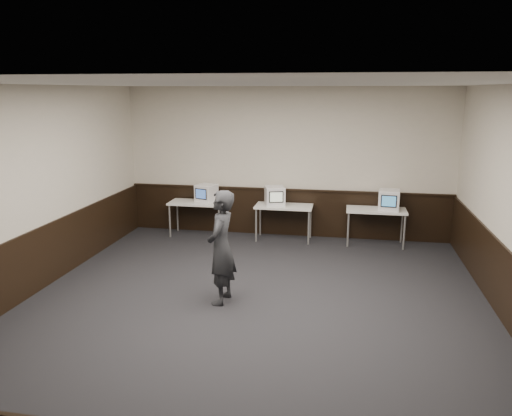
{
  "coord_description": "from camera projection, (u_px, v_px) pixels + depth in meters",
  "views": [
    {
      "loc": [
        1.28,
        -6.56,
        3.12
      ],
      "look_at": [
        -0.23,
        1.6,
        1.15
      ],
      "focal_mm": 35.0,
      "sensor_mm": 36.0,
      "label": 1
    }
  ],
  "objects": [
    {
      "name": "emac_right",
      "position": [
        389.0,
        200.0,
        10.06
      ],
      "size": [
        0.45,
        0.48,
        0.41
      ],
      "rotation": [
        0.0,
        0.0,
        -0.1
      ],
      "color": "white",
      "rests_on": "desk_right"
    },
    {
      "name": "wainscot_rail",
      "position": [
        286.0,
        190.0,
        10.78
      ],
      "size": [
        6.98,
        0.06,
        0.04
      ],
      "primitive_type": "cube",
      "color": "black",
      "rests_on": "wainscot_back"
    },
    {
      "name": "wainscot_back",
      "position": [
        286.0,
        213.0,
        10.92
      ],
      "size": [
        6.98,
        0.04,
        1.0
      ],
      "primitive_type": "cube",
      "color": "black",
      "rests_on": "back_wall"
    },
    {
      "name": "emac_center",
      "position": [
        275.0,
        196.0,
        10.48
      ],
      "size": [
        0.5,
        0.51,
        0.4
      ],
      "rotation": [
        0.0,
        0.0,
        0.29
      ],
      "color": "white",
      "rests_on": "desk_center"
    },
    {
      "name": "wainscot_left",
      "position": [
        31.0,
        263.0,
        7.72
      ],
      "size": [
        0.04,
        7.98,
        1.0
      ],
      "primitive_type": "cube",
      "color": "black",
      "rests_on": "left_wall"
    },
    {
      "name": "front_wall",
      "position": [
        126.0,
        346.0,
        3.03
      ],
      "size": [
        7.0,
        0.0,
        7.0
      ],
      "primitive_type": "plane",
      "rotation": [
        -1.57,
        0.0,
        0.0
      ],
      "color": "beige",
      "rests_on": "ground"
    },
    {
      "name": "emac_left",
      "position": [
        206.0,
        193.0,
        10.79
      ],
      "size": [
        0.49,
        0.5,
        0.38
      ],
      "rotation": [
        0.0,
        0.0,
        -0.32
      ],
      "color": "white",
      "rests_on": "desk_left"
    },
    {
      "name": "desk_left",
      "position": [
        197.0,
        205.0,
        10.85
      ],
      "size": [
        1.2,
        0.6,
        0.75
      ],
      "color": "silver",
      "rests_on": "ground"
    },
    {
      "name": "desk_center",
      "position": [
        284.0,
        209.0,
        10.51
      ],
      "size": [
        1.2,
        0.6,
        0.75
      ],
      "color": "silver",
      "rests_on": "ground"
    },
    {
      "name": "person",
      "position": [
        221.0,
        247.0,
        7.35
      ],
      "size": [
        0.45,
        0.65,
        1.71
      ],
      "primitive_type": "imported",
      "rotation": [
        0.0,
        0.0,
        -1.64
      ],
      "color": "#222327",
      "rests_on": "ground"
    },
    {
      "name": "desk_right",
      "position": [
        376.0,
        213.0,
        10.18
      ],
      "size": [
        1.2,
        0.6,
        0.75
      ],
      "color": "silver",
      "rests_on": "ground"
    },
    {
      "name": "floor",
      "position": [
        252.0,
        311.0,
        7.22
      ],
      "size": [
        8.0,
        8.0,
        0.0
      ],
      "primitive_type": "plane",
      "color": "black",
      "rests_on": "ground"
    },
    {
      "name": "back_wall",
      "position": [
        287.0,
        163.0,
        10.68
      ],
      "size": [
        7.0,
        0.0,
        7.0
      ],
      "primitive_type": "plane",
      "rotation": [
        1.57,
        0.0,
        0.0
      ],
      "color": "beige",
      "rests_on": "ground"
    },
    {
      "name": "ceiling",
      "position": [
        251.0,
        83.0,
        6.49
      ],
      "size": [
        8.0,
        8.0,
        0.0
      ],
      "primitive_type": "plane",
      "rotation": [
        3.14,
        0.0,
        0.0
      ],
      "color": "white",
      "rests_on": "back_wall"
    },
    {
      "name": "left_wall",
      "position": [
        22.0,
        194.0,
        7.47
      ],
      "size": [
        0.0,
        8.0,
        8.0
      ],
      "primitive_type": "plane",
      "rotation": [
        1.57,
        0.0,
        1.57
      ],
      "color": "beige",
      "rests_on": "ground"
    }
  ]
}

